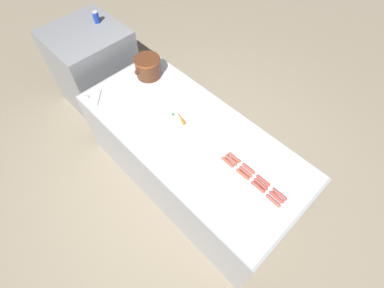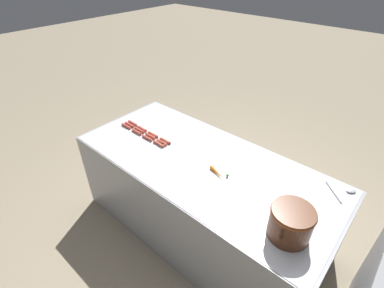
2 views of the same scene
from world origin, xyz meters
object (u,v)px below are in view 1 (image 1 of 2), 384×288
object	(u,v)px
back_cabinet	(95,69)
carrot	(180,117)
hot_dog_1	(258,187)
hot_dog_9	(263,181)
hot_dog_4	(277,197)
hot_dog_8	(280,194)
hot_dog_7	(231,160)
hot_dog_10	(248,168)
hot_dog_3	(228,162)
hot_dog_5	(261,184)
bean_pot	(148,66)
hot_dog_2	(243,174)
hot_dog_0	(274,200)
hot_dog_6	(246,172)
serving_spoon	(90,97)
hot_dog_11	(234,158)
soda_can	(96,17)

from	to	relation	value
back_cabinet	carrot	bearing A→B (deg)	-88.58
hot_dog_1	hot_dog_9	xyz separation A→B (m)	(0.07, 0.01, 0.00)
hot_dog_4	hot_dog_8	xyz separation A→B (m)	(0.04, -0.00, 0.00)
hot_dog_7	hot_dog_10	xyz separation A→B (m)	(0.04, -0.16, 0.00)
hot_dog_3	hot_dog_5	xyz separation A→B (m)	(0.04, -0.33, 0.00)
bean_pot	hot_dog_10	bearing A→B (deg)	-95.40
hot_dog_2	hot_dog_10	size ratio (longest dim) A/B	1.00
hot_dog_8	bean_pot	size ratio (longest dim) A/B	0.40
back_cabinet	hot_dog_8	bearing A→B (deg)	-88.56
back_cabinet	hot_dog_0	world-z (taller)	back_cabinet
hot_dog_6	hot_dog_1	bearing A→B (deg)	-102.28
hot_dog_10	hot_dog_5	bearing A→B (deg)	-104.54
hot_dog_10	serving_spoon	xyz separation A→B (m)	(-0.49, 1.63, -0.01)
hot_dog_0	hot_dog_4	size ratio (longest dim) A/B	1.00
hot_dog_1	bean_pot	distance (m)	1.66
hot_dog_6	hot_dog_2	bearing A→B (deg)	177.18
hot_dog_5	hot_dog_10	distance (m)	0.17
hot_dog_2	hot_dog_4	xyz separation A→B (m)	(0.03, -0.32, 0.00)
hot_dog_2	hot_dog_11	size ratio (longest dim) A/B	1.00
hot_dog_2	serving_spoon	xyz separation A→B (m)	(-0.42, 1.64, -0.01)
hot_dog_7	serving_spoon	world-z (taller)	hot_dog_7
hot_dog_8	hot_dog_5	bearing A→B (deg)	103.30
hot_dog_9	hot_dog_11	bearing A→B (deg)	90.37
hot_dog_8	hot_dog_9	distance (m)	0.17
hot_dog_3	hot_dog_10	bearing A→B (deg)	-64.41
hot_dog_0	back_cabinet	bearing A→B (deg)	89.77
hot_dog_3	serving_spoon	world-z (taller)	hot_dog_3
bean_pot	hot_dog_8	bearing A→B (deg)	-94.58
hot_dog_8	soda_can	bearing A→B (deg)	86.67
back_cabinet	hot_dog_1	bearing A→B (deg)	-90.12
hot_dog_5	bean_pot	bearing A→B (deg)	83.67
hot_dog_1	hot_dog_10	xyz separation A→B (m)	(0.08, 0.16, 0.00)
bean_pot	serving_spoon	distance (m)	0.66
hot_dog_6	hot_dog_11	bearing A→B (deg)	76.63
hot_dog_0	carrot	world-z (taller)	carrot
hot_dog_7	hot_dog_10	bearing A→B (deg)	-75.34
hot_dog_1	hot_dog_2	size ratio (longest dim) A/B	1.00
hot_dog_4	bean_pot	size ratio (longest dim) A/B	0.40
hot_dog_5	hot_dog_7	size ratio (longest dim) A/B	1.00
back_cabinet	hot_dog_4	size ratio (longest dim) A/B	7.72
hot_dog_3	hot_dog_4	bearing A→B (deg)	-85.92
hot_dog_3	bean_pot	distance (m)	1.34
hot_dog_0	hot_dog_8	size ratio (longest dim) A/B	1.00
hot_dog_11	serving_spoon	bearing A→B (deg)	108.32
hot_dog_3	hot_dog_4	xyz separation A→B (m)	(0.03, -0.48, 0.00)
hot_dog_7	hot_dog_2	bearing A→B (deg)	-102.84
hot_dog_4	hot_dog_10	size ratio (longest dim) A/B	1.00
hot_dog_4	soda_can	distance (m)	2.73
hot_dog_5	hot_dog_8	bearing A→B (deg)	-76.70
hot_dog_6	carrot	bearing A→B (deg)	89.38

